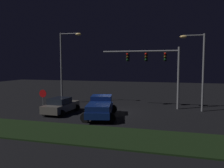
% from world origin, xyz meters
% --- Properties ---
extents(ground_plane, '(80.00, 80.00, 0.00)m').
position_xyz_m(ground_plane, '(0.00, 0.00, 0.00)').
color(ground_plane, black).
extents(grass_median, '(21.32, 4.26, 0.10)m').
position_xyz_m(grass_median, '(0.00, -7.63, 0.05)').
color(grass_median, black).
rests_on(grass_median, ground_plane).
extents(pickup_truck, '(3.66, 5.71, 1.80)m').
position_xyz_m(pickup_truck, '(-0.38, -2.29, 1.00)').
color(pickup_truck, navy).
rests_on(pickup_truck, ground_plane).
extents(car_sedan, '(2.60, 4.47, 1.51)m').
position_xyz_m(car_sedan, '(-4.57, -1.75, 0.74)').
color(car_sedan, '#514C47').
rests_on(car_sedan, ground_plane).
extents(traffic_signal_gantry, '(8.32, 0.56, 6.50)m').
position_xyz_m(traffic_signal_gantry, '(3.87, 3.39, 4.90)').
color(traffic_signal_gantry, slate).
rests_on(traffic_signal_gantry, ground_plane).
extents(street_lamp_left, '(2.73, 0.44, 8.44)m').
position_xyz_m(street_lamp_left, '(-6.76, 3.66, 5.30)').
color(street_lamp_left, slate).
rests_on(street_lamp_left, ground_plane).
extents(street_lamp_right, '(2.42, 0.44, 7.69)m').
position_xyz_m(street_lamp_right, '(8.16, 2.77, 4.87)').
color(street_lamp_right, slate).
rests_on(street_lamp_right, ground_plane).
extents(stop_sign, '(0.76, 0.08, 2.23)m').
position_xyz_m(stop_sign, '(-6.45, -1.81, 1.56)').
color(stop_sign, slate).
rests_on(stop_sign, ground_plane).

